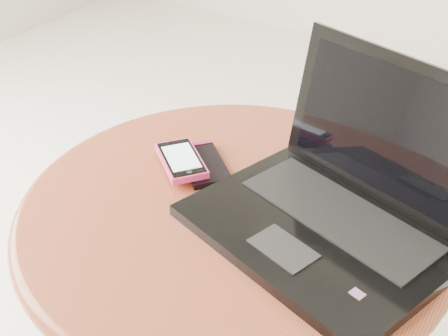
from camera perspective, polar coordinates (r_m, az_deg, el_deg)
The scene contains 4 objects.
table at distance 1.02m, azimuth 0.88°, elevation -8.61°, with size 0.68×0.68×0.54m.
laptop at distance 0.89m, azimuth 10.53°, elevation -3.25°, with size 0.43×0.39×0.24m.
phone_black at distance 1.03m, azimuth -1.95°, elevation 0.38°, with size 0.14×0.13×0.01m.
phone_pink at distance 1.02m, azimuth -4.01°, elevation 0.73°, with size 0.13×0.12×0.01m.
Camera 1 is at (0.33, -0.62, 1.12)m, focal length 48.91 mm.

